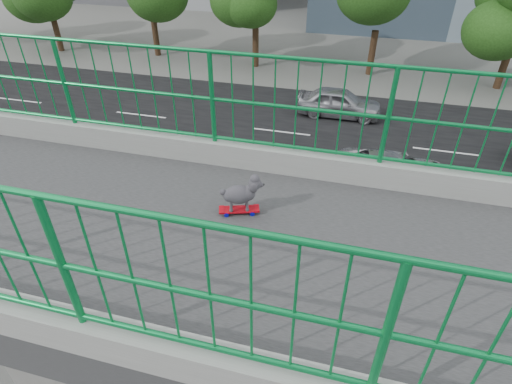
{
  "coord_description": "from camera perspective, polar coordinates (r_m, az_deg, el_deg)",
  "views": [
    {
      "loc": [
        2.9,
        3.68,
        9.74
      ],
      "look_at": [
        -0.95,
        2.65,
        6.94
      ],
      "focal_mm": 28.96,
      "sensor_mm": 36.0,
      "label": 1
    }
  ],
  "objects": [
    {
      "name": "poodle",
      "position": [
        4.29,
        -2.08,
        -0.12
      ],
      "size": [
        0.28,
        0.44,
        0.39
      ],
      "rotation": [
        0.0,
        0.0,
        0.33
      ],
      "color": "#2D2B30",
      "rests_on": "skateboard"
    },
    {
      "name": "car_4",
      "position": [
        23.5,
        11.43,
        12.04
      ],
      "size": [
        1.82,
        4.54,
        1.55
      ],
      "primitive_type": "imported",
      "rotation": [
        0.0,
        0.0,
        3.14
      ],
      "color": "#A4A4A9",
      "rests_on": "ground"
    },
    {
      "name": "car_0",
      "position": [
        12.75,
        3.82,
        -9.9
      ],
      "size": [
        1.72,
        4.29,
        1.46
      ],
      "primitive_type": "imported",
      "color": "red",
      "rests_on": "ground"
    },
    {
      "name": "footbridge",
      "position": [
        6.51,
        -26.35,
        -13.7
      ],
      "size": [
        3.0,
        24.0,
        7.0
      ],
      "color": "#2D2D2F",
      "rests_on": "ground"
    },
    {
      "name": "skateboard",
      "position": [
        4.42,
        -2.34,
        -2.48
      ],
      "size": [
        0.26,
        0.45,
        0.06
      ],
      "rotation": [
        0.0,
        0.0,
        0.33
      ],
      "color": "red",
      "rests_on": "footbridge"
    },
    {
      "name": "railing",
      "position": [
        5.32,
        -31.86,
        0.97
      ],
      "size": [
        3.0,
        24.0,
        1.42
      ],
      "color": "gray",
      "rests_on": "footbridge"
    },
    {
      "name": "car_2",
      "position": [
        17.87,
        18.59,
        2.7
      ],
      "size": [
        2.28,
        4.94,
        1.37
      ],
      "primitive_type": "imported",
      "rotation": [
        0.0,
        0.0,
        3.14
      ],
      "color": "#A4A4A9",
      "rests_on": "ground"
    },
    {
      "name": "road",
      "position": [
        19.0,
        1.63,
        4.34
      ],
      "size": [
        18.0,
        90.0,
        0.02
      ],
      "primitive_type": "cube",
      "color": "black",
      "rests_on": "ground"
    }
  ]
}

